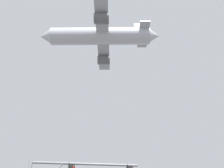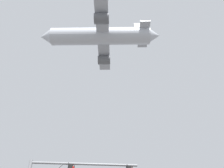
# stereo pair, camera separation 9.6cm
# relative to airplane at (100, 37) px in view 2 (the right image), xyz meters

# --- Properties ---
(airplane) EXTENTS (22.09, 17.07, 6.03)m
(airplane) POSITION_rel_airplane_xyz_m (0.00, 0.00, 0.00)
(airplane) COLOR #B7BCC6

